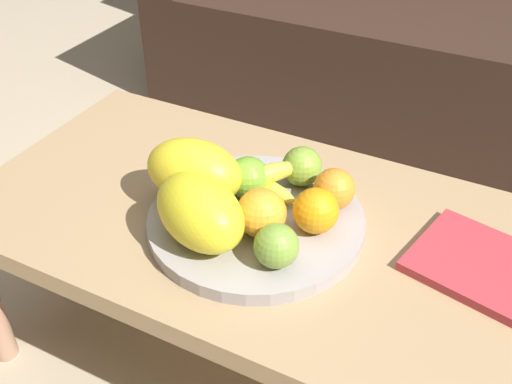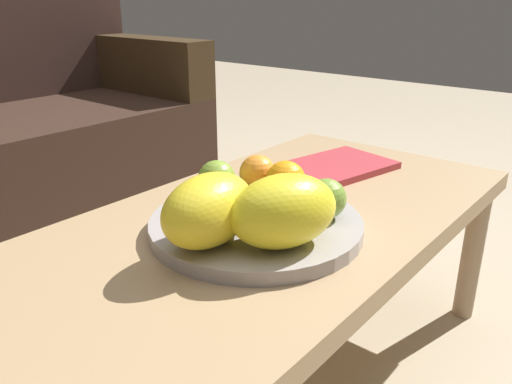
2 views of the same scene
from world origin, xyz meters
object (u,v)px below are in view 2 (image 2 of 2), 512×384
melon_large_front (284,211)px  magazine (338,166)px  apple_right (326,199)px  coffee_table (261,240)px  orange_left (286,181)px  orange_right (258,173)px  apple_left (217,179)px  apple_front (221,199)px  banana_bunch (225,199)px  melon_smaller_beside (209,210)px  fruit_bowl (256,225)px  orange_front (283,197)px

melon_large_front → magazine: size_ratio=0.71×
apple_right → magazine: size_ratio=0.29×
melon_large_front → apple_right: 0.13m
apple_right → coffee_table: bearing=108.2°
coffee_table → orange_left: orange_left is taller
orange_right → magazine: orange_right is taller
orange_left → apple_left: 0.13m
apple_front → coffee_table: bearing=-14.5°
coffee_table → banana_bunch: bearing=149.5°
orange_right → coffee_table: bearing=-136.6°
orange_left → apple_left: orange_left is taller
melon_smaller_beside → orange_left: 0.22m
fruit_bowl → orange_front: 0.07m
coffee_table → magazine: bearing=7.0°
fruit_bowl → orange_front: bearing=-51.8°
melon_large_front → magazine: bearing=20.4°
orange_left → apple_right: orange_left is taller
melon_large_front → apple_front: bearing=85.6°
orange_left → fruit_bowl: bearing=-172.9°
orange_left → apple_right: bearing=-101.9°
banana_bunch → apple_left: bearing=54.7°
melon_smaller_beside → apple_left: melon_smaller_beside is taller
orange_left → orange_front: bearing=-146.9°
orange_right → apple_right: orange_right is taller
orange_right → apple_front: apple_front is taller
apple_right → banana_bunch: size_ratio=0.46×
coffee_table → orange_right: bearing=43.4°
orange_left → orange_right: bearing=86.8°
fruit_bowl → banana_bunch: banana_bunch is taller
orange_front → magazine: 0.38m
coffee_table → orange_left: (0.06, -0.01, 0.11)m
orange_left → orange_right: (0.00, 0.07, -0.00)m
orange_front → apple_front: size_ratio=1.09×
melon_large_front → apple_right: melon_large_front is taller
orange_left → magazine: bearing=10.7°
apple_front → apple_right: 0.18m
orange_left → banana_bunch: size_ratio=0.50×
orange_front → banana_bunch: size_ratio=0.54×
coffee_table → orange_front: 0.13m
apple_front → apple_left: apple_front is taller
apple_left → magazine: (0.36, -0.06, -0.05)m
orange_front → banana_bunch: (-0.04, 0.10, -0.02)m
coffee_table → magazine: 0.35m
melon_large_front → apple_left: bearing=69.8°
apple_right → melon_smaller_beside: bearing=156.4°
melon_large_front → apple_right: size_ratio=2.49×
apple_front → magazine: 0.43m
orange_right → magazine: (0.28, -0.02, -0.05)m
fruit_bowl → orange_right: orange_right is taller
magazine → orange_left: bearing=-156.9°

